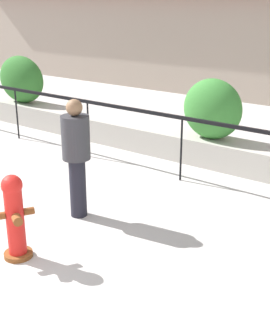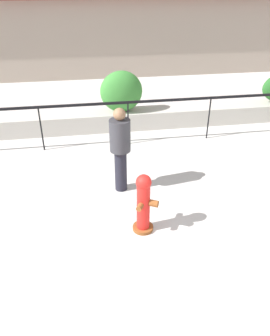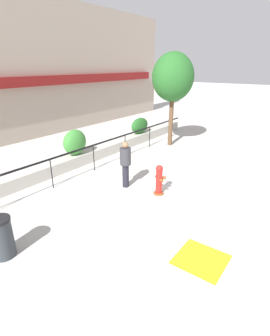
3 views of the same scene
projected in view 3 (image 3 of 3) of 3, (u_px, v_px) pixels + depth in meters
The scene contains 10 objects.
ground_plane at pixel (202, 204), 8.58m from camera, with size 120.00×120.00×0.00m, color #BCB7B2.
planter_wall_low at pixel (77, 160), 11.81m from camera, with size 18.00×0.70×0.50m, color #B7B2A8.
fence_railing_segment at pixel (93, 148), 10.92m from camera, with size 15.00×0.05×1.15m.
hedge_bush_1 at pixel (75, 142), 11.49m from camera, with size 1.16×0.70×1.13m, color #387F33.
hedge_bush_2 at pixel (140, 126), 15.21m from camera, with size 1.42×0.56×0.89m, color #235B23.
fire_hydrant at pixel (159, 180), 9.03m from camera, with size 0.49×0.48×1.08m.
street_tree at pixel (173, 78), 13.56m from camera, with size 2.36×2.12×4.89m.
pedestrian at pixel (125, 162), 9.43m from camera, with size 0.50×0.50×1.73m.
tactile_warning_pad at pixel (201, 259), 6.11m from camera, with size 1.11×1.11×0.01m, color gold.
trash_bin at pixel (1, 238), 6.07m from camera, with size 0.55×0.55×1.01m.
Camera 3 is at (-7.38, -2.72, 4.24)m, focal length 28.00 mm.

